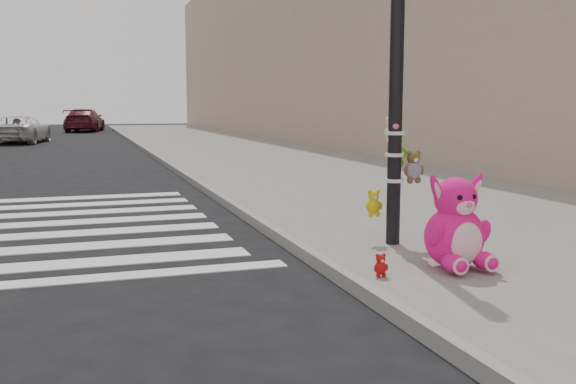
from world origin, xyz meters
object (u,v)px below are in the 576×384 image
object	(u,v)px
pink_bunny	(456,229)
red_teddy	(381,265)
car_white_near	(20,129)
signal_pole	(397,98)

from	to	relation	value
pink_bunny	red_teddy	world-z (taller)	pink_bunny
red_teddy	car_white_near	distance (m)	28.00
signal_pole	car_white_near	world-z (taller)	signal_pole
signal_pole	car_white_near	distance (m)	26.91
pink_bunny	car_white_near	xyz separation A→B (m)	(-6.16, 27.42, 0.10)
red_teddy	car_white_near	size ratio (longest dim) A/B	0.05
car_white_near	signal_pole	bearing A→B (deg)	112.58
pink_bunny	car_white_near	distance (m)	28.10
signal_pole	pink_bunny	size ratio (longest dim) A/B	4.12
pink_bunny	red_teddy	size ratio (longest dim) A/B	4.31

